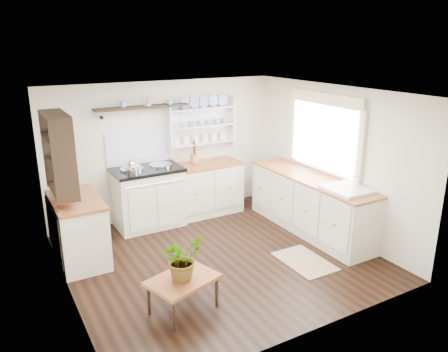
# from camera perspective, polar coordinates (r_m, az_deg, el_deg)

# --- Properties ---
(floor) EXTENTS (4.00, 3.80, 0.01)m
(floor) POSITION_cam_1_polar(r_m,az_deg,el_deg) (6.25, -0.64, -10.57)
(floor) COLOR black
(floor) RESTS_ON ground
(wall_back) EXTENTS (4.00, 0.02, 2.30)m
(wall_back) POSITION_cam_1_polar(r_m,az_deg,el_deg) (7.46, -7.77, 3.41)
(wall_back) COLOR silver
(wall_back) RESTS_ON ground
(wall_right) EXTENTS (0.02, 3.80, 2.30)m
(wall_right) POSITION_cam_1_polar(r_m,az_deg,el_deg) (6.95, 13.91, 2.02)
(wall_right) COLOR silver
(wall_right) RESTS_ON ground
(wall_left) EXTENTS (0.02, 3.80, 2.30)m
(wall_left) POSITION_cam_1_polar(r_m,az_deg,el_deg) (5.20, -20.41, -3.80)
(wall_left) COLOR silver
(wall_left) RESTS_ON ground
(ceiling) EXTENTS (4.00, 3.80, 0.01)m
(ceiling) POSITION_cam_1_polar(r_m,az_deg,el_deg) (5.56, -0.72, 10.87)
(ceiling) COLOR white
(ceiling) RESTS_ON wall_back
(window) EXTENTS (0.08, 1.55, 1.22)m
(window) POSITION_cam_1_polar(r_m,az_deg,el_deg) (6.93, 13.00, 5.56)
(window) COLOR white
(window) RESTS_ON wall_right
(aga_cooker) EXTENTS (1.10, 0.76, 1.01)m
(aga_cooker) POSITION_cam_1_polar(r_m,az_deg,el_deg) (7.20, -9.89, -2.64)
(aga_cooker) COLOR silver
(aga_cooker) RESTS_ON floor
(back_cabinets) EXTENTS (1.27, 0.63, 0.90)m
(back_cabinets) POSITION_cam_1_polar(r_m,az_deg,el_deg) (7.63, -2.54, -1.54)
(back_cabinets) COLOR beige
(back_cabinets) RESTS_ON floor
(right_cabinets) EXTENTS (0.62, 2.43, 0.90)m
(right_cabinets) POSITION_cam_1_polar(r_m,az_deg,el_deg) (7.04, 11.16, -3.52)
(right_cabinets) COLOR beige
(right_cabinets) RESTS_ON floor
(belfast_sink) EXTENTS (0.55, 0.60, 0.45)m
(belfast_sink) POSITION_cam_1_polar(r_m,az_deg,el_deg) (6.41, 15.67, -2.69)
(belfast_sink) COLOR white
(belfast_sink) RESTS_ON right_cabinets
(left_cabinets) EXTENTS (0.62, 1.13, 0.90)m
(left_cabinets) POSITION_cam_1_polar(r_m,az_deg,el_deg) (6.32, -18.50, -6.59)
(left_cabinets) COLOR beige
(left_cabinets) RESTS_ON floor
(plate_rack) EXTENTS (1.20, 0.22, 0.90)m
(plate_rack) POSITION_cam_1_polar(r_m,az_deg,el_deg) (7.60, -3.22, 6.92)
(plate_rack) COLOR white
(plate_rack) RESTS_ON wall_back
(high_shelf) EXTENTS (1.50, 0.29, 0.16)m
(high_shelf) POSITION_cam_1_polar(r_m,az_deg,el_deg) (7.07, -10.68, 8.76)
(high_shelf) COLOR black
(high_shelf) RESTS_ON wall_back
(left_shelving) EXTENTS (0.28, 0.80, 1.05)m
(left_shelving) POSITION_cam_1_polar(r_m,az_deg,el_deg) (5.96, -20.80, 2.83)
(left_shelving) COLOR black
(left_shelving) RESTS_ON wall_left
(kettle) EXTENTS (0.20, 0.20, 0.24)m
(kettle) POSITION_cam_1_polar(r_m,az_deg,el_deg) (6.84, -11.98, 1.03)
(kettle) COLOR silver
(kettle) RESTS_ON aga_cooker
(utensil_crock) EXTENTS (0.13, 0.13, 0.16)m
(utensil_crock) POSITION_cam_1_polar(r_m,az_deg,el_deg) (7.48, -3.91, 2.28)
(utensil_crock) COLOR #A8683D
(utensil_crock) RESTS_ON back_cabinets
(center_table) EXTENTS (0.86, 0.72, 0.40)m
(center_table) POSITION_cam_1_polar(r_m,az_deg,el_deg) (5.01, -5.40, -13.61)
(center_table) COLOR brown
(center_table) RESTS_ON floor
(potted_plant) EXTENTS (0.57, 0.53, 0.50)m
(potted_plant) POSITION_cam_1_polar(r_m,az_deg,el_deg) (4.87, -5.49, -10.62)
(potted_plant) COLOR #3F7233
(potted_plant) RESTS_ON center_table
(floor_rug) EXTENTS (0.56, 0.85, 0.02)m
(floor_rug) POSITION_cam_1_polar(r_m,az_deg,el_deg) (6.23, 10.50, -10.92)
(floor_rug) COLOR #8B6A51
(floor_rug) RESTS_ON floor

